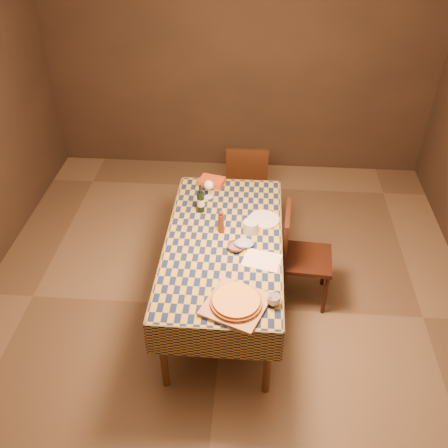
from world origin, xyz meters
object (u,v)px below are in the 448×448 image
(dining_table, at_px, (224,248))
(chair_right, at_px, (298,252))
(pizza, at_px, (236,301))
(white_plate, at_px, (264,219))
(chair_far, at_px, (247,179))
(bowl, at_px, (236,247))
(cutting_board, at_px, (236,304))
(wine_bottle, at_px, (201,202))

(dining_table, distance_m, chair_right, 0.68)
(pizza, relative_size, chair_right, 0.40)
(white_plate, xyz_separation_m, chair_right, (0.31, -0.10, -0.25))
(pizza, distance_m, white_plate, 1.01)
(pizza, bearing_deg, dining_table, 101.24)
(pizza, relative_size, chair_far, 0.40)
(dining_table, bearing_deg, bowl, -43.06)
(white_plate, bearing_deg, chair_far, 99.56)
(dining_table, relative_size, white_plate, 7.11)
(dining_table, height_order, pizza, pizza)
(cutting_board, height_order, bowl, bowl)
(bowl, distance_m, wine_bottle, 0.59)
(cutting_board, distance_m, wine_bottle, 1.15)
(pizza, height_order, wine_bottle, wine_bottle)
(cutting_board, bearing_deg, chair_far, 89.81)
(white_plate, bearing_deg, dining_table, -137.19)
(cutting_board, relative_size, pizza, 1.08)
(cutting_board, bearing_deg, wine_bottle, 108.46)
(wine_bottle, bearing_deg, chair_right, -12.78)
(dining_table, xyz_separation_m, white_plate, (0.32, 0.30, 0.08))
(dining_table, height_order, cutting_board, cutting_board)
(chair_far, relative_size, chair_right, 1.00)
(pizza, xyz_separation_m, bowl, (-0.03, 0.60, -0.02))
(cutting_board, xyz_separation_m, chair_far, (0.01, 2.03, -0.26))
(bowl, bearing_deg, dining_table, 136.94)
(dining_table, height_order, chair_far, chair_far)
(bowl, relative_size, chair_right, 0.15)
(bowl, height_order, white_plate, bowl)
(bowl, bearing_deg, wine_bottle, 124.00)
(chair_far, bearing_deg, bowl, -91.68)
(white_plate, bearing_deg, cutting_board, -100.31)
(dining_table, relative_size, wine_bottle, 6.98)
(bowl, relative_size, wine_bottle, 0.52)
(chair_right, bearing_deg, bowl, -150.62)
(white_plate, relative_size, chair_right, 0.28)
(wine_bottle, bearing_deg, dining_table, -60.05)
(chair_far, xyz_separation_m, chair_right, (0.48, -1.13, 0.00))
(chair_right, bearing_deg, pizza, -118.54)
(bowl, bearing_deg, white_plate, 61.24)
(cutting_board, distance_m, pizza, 0.03)
(chair_far, bearing_deg, wine_bottle, -111.50)
(white_plate, bearing_deg, wine_bottle, 170.26)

